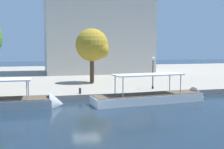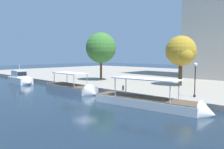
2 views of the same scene
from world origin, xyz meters
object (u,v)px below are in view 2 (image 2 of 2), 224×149
at_px(tour_boat_1, 74,90).
at_px(tour_boat_2, 153,104).
at_px(tree_1, 101,48).
at_px(mooring_bollard_0, 123,88).
at_px(motor_yacht_0, 21,80).
at_px(lamp_post, 195,75).
at_px(tree_0, 182,52).

bearing_deg(tour_boat_1, tour_boat_2, -1.21).
height_order(tour_boat_2, tree_1, tree_1).
bearing_deg(mooring_bollard_0, tour_boat_1, -157.49).
distance_m(motor_yacht_0, lamp_post, 33.61).
xyz_separation_m(tour_boat_1, tour_boat_2, (15.10, -0.87, 0.04)).
height_order(motor_yacht_0, mooring_bollard_0, motor_yacht_0).
relative_size(motor_yacht_0, tree_0, 0.94).
relative_size(tour_boat_1, tree_0, 1.39).
height_order(mooring_bollard_0, tree_1, tree_1).
relative_size(mooring_bollard_0, tree_1, 0.08).
bearing_deg(motor_yacht_0, tour_boat_1, 6.87).
bearing_deg(tour_boat_2, tour_boat_1, 171.33).
distance_m(tour_boat_2, tree_0, 16.10).
bearing_deg(motor_yacht_0, lamp_post, 12.97).
bearing_deg(tour_boat_1, tree_1, 116.35).
relative_size(motor_yacht_0, tour_boat_2, 0.57).
distance_m(tour_boat_1, tree_1, 12.93).
height_order(tour_boat_1, tree_1, tree_1).
height_order(motor_yacht_0, tree_1, tree_1).
bearing_deg(tour_boat_2, motor_yacht_0, 175.19).
distance_m(motor_yacht_0, tour_boat_2, 30.87).
relative_size(tour_boat_1, lamp_post, 2.76).
relative_size(mooring_bollard_0, lamp_post, 0.18).
relative_size(lamp_post, tree_1, 0.43).
distance_m(tour_boat_1, tree_0, 18.47).
bearing_deg(tour_boat_1, tree_0, 52.92).
bearing_deg(motor_yacht_0, tree_1, 47.65).
distance_m(tour_boat_1, tour_boat_2, 15.12).
bearing_deg(lamp_post, motor_yacht_0, -169.66).
height_order(tour_boat_2, lamp_post, lamp_post).
relative_size(tour_boat_1, tour_boat_2, 0.84).
bearing_deg(tree_0, mooring_bollard_0, -108.88).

